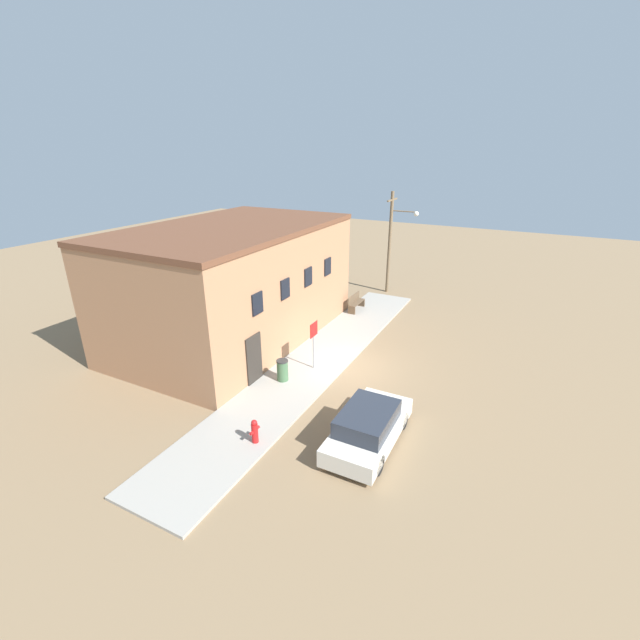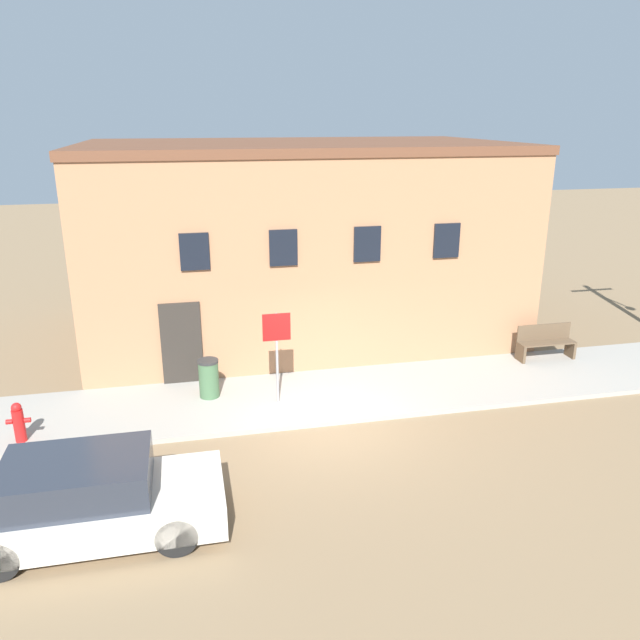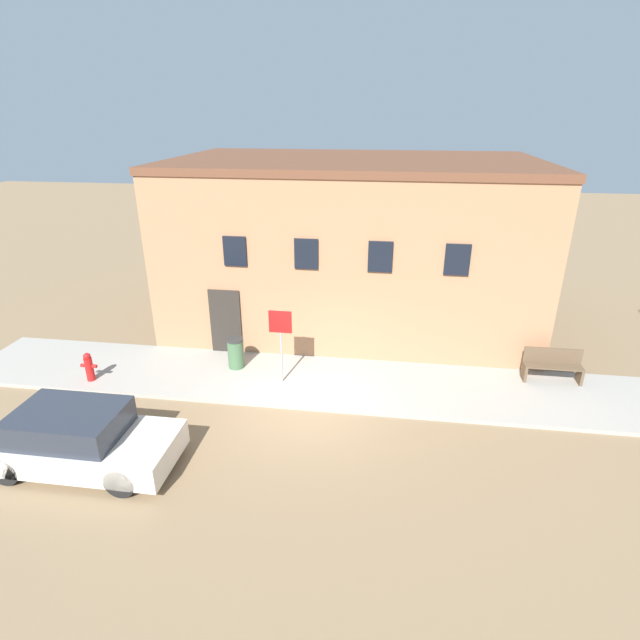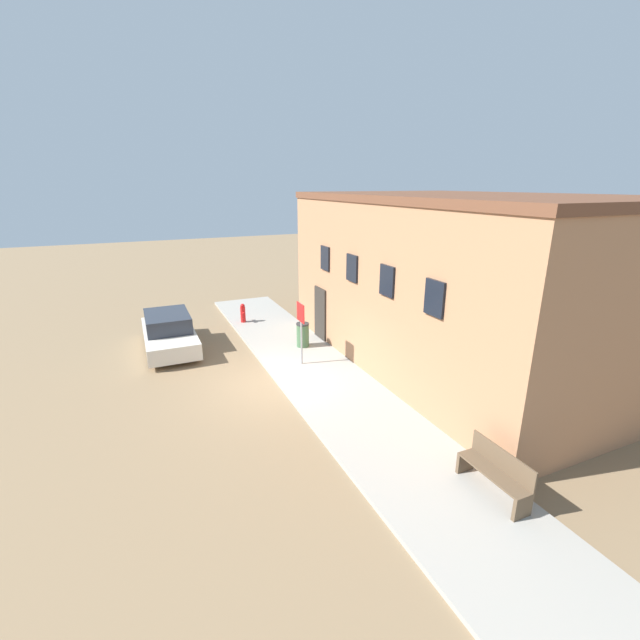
# 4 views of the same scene
# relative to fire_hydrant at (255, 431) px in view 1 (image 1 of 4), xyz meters

# --- Properties ---
(ground_plane) EXTENTS (80.00, 80.00, 0.00)m
(ground_plane) POSITION_rel_fire_hydrant_xyz_m (6.37, -0.56, -0.54)
(ground_plane) COLOR #846B4C
(sidewalk) EXTENTS (20.73, 2.95, 0.11)m
(sidewalk) POSITION_rel_fire_hydrant_xyz_m (6.37, 0.92, -0.49)
(sidewalk) COLOR #9E998E
(sidewalk) RESTS_ON ground
(brick_building) EXTENTS (12.38, 7.55, 5.81)m
(brick_building) POSITION_rel_fire_hydrant_xyz_m (7.03, 6.10, 2.37)
(brick_building) COLOR #A87551
(brick_building) RESTS_ON ground
(fire_hydrant) EXTENTS (0.48, 0.23, 0.87)m
(fire_hydrant) POSITION_rel_fire_hydrant_xyz_m (0.00, 0.00, 0.00)
(fire_hydrant) COLOR red
(fire_hydrant) RESTS_ON sidewalk
(stop_sign) EXTENTS (0.64, 0.06, 2.20)m
(stop_sign) POSITION_rel_fire_hydrant_xyz_m (5.50, 0.68, 1.10)
(stop_sign) COLOR gray
(stop_sign) RESTS_ON sidewalk
(bench) EXTENTS (1.61, 0.44, 0.95)m
(bench) POSITION_rel_fire_hydrant_xyz_m (13.17, 1.87, 0.04)
(bench) COLOR brown
(bench) RESTS_ON sidewalk
(trash_bin) EXTENTS (0.50, 0.50, 0.94)m
(trash_bin) POSITION_rel_fire_hydrant_xyz_m (3.94, 1.35, 0.04)
(trash_bin) COLOR #426642
(trash_bin) RESTS_ON sidewalk
(utility_pole) EXTENTS (1.80, 1.89, 6.71)m
(utility_pole) POSITION_rel_fire_hydrant_xyz_m (17.74, 1.27, 3.19)
(utility_pole) COLOR brown
(utility_pole) RESTS_ON ground
(parked_car) EXTENTS (4.17, 1.81, 1.38)m
(parked_car) POSITION_rel_fire_hydrant_xyz_m (1.81, -3.35, 0.12)
(parked_car) COLOR black
(parked_car) RESTS_ON ground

